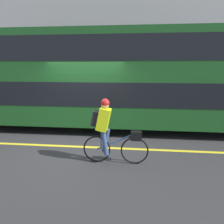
{
  "coord_description": "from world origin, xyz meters",
  "views": [
    {
      "loc": [
        1.67,
        -6.06,
        2.38
      ],
      "look_at": [
        0.94,
        0.38,
        1.0
      ],
      "focal_mm": 35.0,
      "sensor_mm": 36.0,
      "label": 1
    }
  ],
  "objects": [
    {
      "name": "building_facade",
      "position": [
        0.0,
        6.52,
        3.26
      ],
      "size": [
        60.0,
        0.3,
        6.53
      ],
      "color": "#9E9EA3",
      "rests_on": "ground_plane"
    },
    {
      "name": "sidewalk_curb",
      "position": [
        0.0,
        5.24,
        0.07
      ],
      "size": [
        60.0,
        2.27,
        0.14
      ],
      "color": "#A8A399",
      "rests_on": "ground_plane"
    },
    {
      "name": "cyclist_on_bike",
      "position": [
        1.01,
        -1.01,
        0.87
      ],
      "size": [
        1.62,
        0.32,
        1.62
      ],
      "color": "black",
      "rests_on": "ground_plane"
    },
    {
      "name": "ground_plane",
      "position": [
        0.0,
        0.0,
        0.0
      ],
      "size": [
        80.0,
        80.0,
        0.0
      ],
      "primitive_type": "plane",
      "color": "#2D2D30"
    },
    {
      "name": "bus",
      "position": [
        0.48,
        2.07,
        2.01
      ],
      "size": [
        11.19,
        2.44,
        3.58
      ],
      "color": "black",
      "rests_on": "ground_plane"
    },
    {
      "name": "road_center_line",
      "position": [
        0.0,
        -0.04,
        0.0
      ],
      "size": [
        50.0,
        0.14,
        0.01
      ],
      "primitive_type": "cube",
      "color": "yellow",
      "rests_on": "ground_plane"
    }
  ]
}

